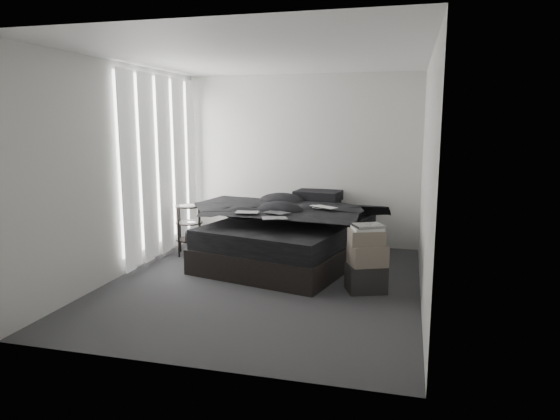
% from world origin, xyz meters
% --- Properties ---
extents(floor, '(3.60, 4.20, 0.01)m').
position_xyz_m(floor, '(0.00, 0.00, 0.00)').
color(floor, '#343437').
rests_on(floor, ground).
extents(ceiling, '(3.60, 4.20, 0.01)m').
position_xyz_m(ceiling, '(0.00, 0.00, 2.60)').
color(ceiling, white).
rests_on(ceiling, ground).
extents(wall_back, '(3.60, 0.01, 2.60)m').
position_xyz_m(wall_back, '(0.00, 2.10, 1.30)').
color(wall_back, silver).
rests_on(wall_back, ground).
extents(wall_front, '(3.60, 0.01, 2.60)m').
position_xyz_m(wall_front, '(0.00, -2.10, 1.30)').
color(wall_front, silver).
rests_on(wall_front, ground).
extents(wall_left, '(0.01, 4.20, 2.60)m').
position_xyz_m(wall_left, '(-1.80, 0.00, 1.30)').
color(wall_left, silver).
rests_on(wall_left, ground).
extents(wall_right, '(0.01, 4.20, 2.60)m').
position_xyz_m(wall_right, '(1.80, 0.00, 1.30)').
color(wall_right, silver).
rests_on(wall_right, ground).
extents(window_left, '(0.02, 2.00, 2.30)m').
position_xyz_m(window_left, '(-1.78, 0.90, 1.35)').
color(window_left, white).
rests_on(window_left, wall_left).
extents(curtain_left, '(0.06, 2.12, 2.48)m').
position_xyz_m(curtain_left, '(-1.73, 0.90, 1.28)').
color(curtain_left, white).
rests_on(curtain_left, wall_left).
extents(bed, '(2.28, 2.69, 0.32)m').
position_xyz_m(bed, '(0.08, 1.02, 0.16)').
color(bed, black).
rests_on(bed, floor).
extents(mattress, '(2.20, 2.61, 0.25)m').
position_xyz_m(mattress, '(0.08, 1.02, 0.44)').
color(mattress, black).
rests_on(mattress, bed).
extents(duvet, '(2.15, 2.35, 0.27)m').
position_xyz_m(duvet, '(0.06, 0.96, 0.70)').
color(duvet, black).
rests_on(duvet, mattress).
extents(pillow_lower, '(0.80, 0.63, 0.16)m').
position_xyz_m(pillow_lower, '(0.24, 1.92, 0.65)').
color(pillow_lower, black).
rests_on(pillow_lower, mattress).
extents(pillow_upper, '(0.71, 0.54, 0.15)m').
position_xyz_m(pillow_upper, '(0.31, 1.87, 0.80)').
color(pillow_upper, black).
rests_on(pillow_upper, pillow_lower).
extents(laptop, '(0.45, 0.40, 0.03)m').
position_xyz_m(laptop, '(0.51, 0.97, 0.85)').
color(laptop, silver).
rests_on(laptop, duvet).
extents(comic_a, '(0.32, 0.23, 0.01)m').
position_xyz_m(comic_a, '(-0.35, 0.48, 0.84)').
color(comic_a, black).
rests_on(comic_a, duvet).
extents(comic_b, '(0.35, 0.30, 0.01)m').
position_xyz_m(comic_b, '(0.02, 0.57, 0.85)').
color(comic_b, black).
rests_on(comic_b, duvet).
extents(comic_c, '(0.34, 0.29, 0.01)m').
position_xyz_m(comic_c, '(0.09, 0.20, 0.86)').
color(comic_c, black).
rests_on(comic_c, duvet).
extents(side_stand, '(0.50, 0.50, 0.70)m').
position_xyz_m(side_stand, '(-1.40, 1.02, 0.35)').
color(side_stand, black).
rests_on(side_stand, floor).
extents(papers, '(0.34, 0.31, 0.01)m').
position_xyz_m(papers, '(-1.39, 1.02, 0.71)').
color(papers, white).
rests_on(papers, side_stand).
extents(floor_books, '(0.16, 0.21, 0.14)m').
position_xyz_m(floor_books, '(-1.05, 0.78, 0.07)').
color(floor_books, black).
rests_on(floor_books, floor).
extents(box_lower, '(0.51, 0.46, 0.31)m').
position_xyz_m(box_lower, '(1.20, 0.04, 0.16)').
color(box_lower, black).
rests_on(box_lower, floor).
extents(box_mid, '(0.49, 0.45, 0.24)m').
position_xyz_m(box_mid, '(1.21, 0.04, 0.43)').
color(box_mid, '#6B6054').
rests_on(box_mid, box_lower).
extents(box_upper, '(0.45, 0.40, 0.16)m').
position_xyz_m(box_upper, '(1.19, 0.04, 0.63)').
color(box_upper, '#6B6054').
rests_on(box_upper, box_mid).
extents(art_book_white, '(0.39, 0.35, 0.03)m').
position_xyz_m(art_book_white, '(1.20, 0.04, 0.73)').
color(art_book_white, silver).
rests_on(art_book_white, box_upper).
extents(art_book_snake, '(0.39, 0.36, 0.03)m').
position_xyz_m(art_book_snake, '(1.21, 0.04, 0.76)').
color(art_book_snake, silver).
rests_on(art_book_snake, art_book_white).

